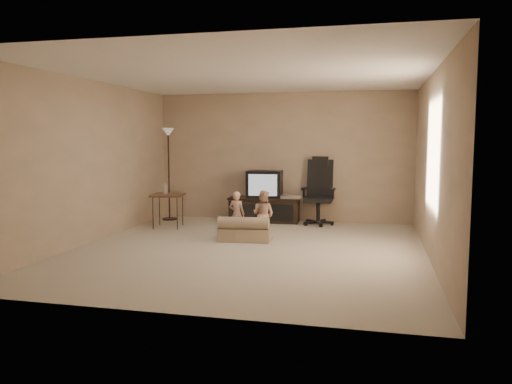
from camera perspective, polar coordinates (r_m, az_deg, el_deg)
floor at (r=7.29m, az=-0.92°, el=-6.62°), size 5.50×5.50×0.00m
room_shell at (r=7.11m, az=-0.94°, el=5.41°), size 5.50×5.50×5.50m
tv_stand at (r=9.67m, az=1.02°, el=-0.98°), size 1.42×0.59×1.00m
office_chair at (r=9.44m, az=7.19°, el=-0.93°), size 0.62×0.63×1.28m
side_table at (r=9.18m, az=-10.07°, el=-0.36°), size 0.63×0.63×0.82m
floor_lamp at (r=9.99m, az=-9.98°, el=4.39°), size 0.28×0.28×1.82m
child_sofa at (r=7.88m, az=-1.31°, el=-4.46°), size 0.85×0.53×0.40m
toddler_left at (r=8.14m, az=-2.21°, el=-2.57°), size 0.31×0.25×0.76m
toddler_right at (r=8.03m, az=0.83°, el=-2.59°), size 0.43×0.33×0.78m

